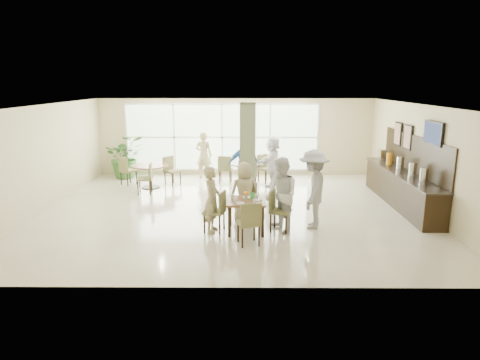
{
  "coord_description": "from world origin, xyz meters",
  "views": [
    {
      "loc": [
        0.27,
        -11.1,
        3.38
      ],
      "look_at": [
        0.2,
        -1.2,
        1.1
      ],
      "focal_mm": 32.0,
      "sensor_mm": 36.0,
      "label": 1
    }
  ],
  "objects_px": {
    "buffet_counter": "(402,186)",
    "adult_a": "(244,165)",
    "main_table": "(246,204)",
    "potted_plant": "(126,157)",
    "teen_far": "(245,192)",
    "teen_left": "(212,200)",
    "round_table_right": "(246,168)",
    "teen_right": "(281,195)",
    "adult_b": "(272,161)",
    "round_table_left": "(150,170)",
    "teen_standing": "(313,189)",
    "adult_standing": "(204,155)"
  },
  "relations": [
    {
      "from": "round_table_right",
      "to": "adult_standing",
      "type": "bearing_deg",
      "value": 145.5
    },
    {
      "from": "teen_far",
      "to": "buffet_counter",
      "type": "bearing_deg",
      "value": -174.92
    },
    {
      "from": "teen_left",
      "to": "round_table_right",
      "type": "bearing_deg",
      "value": -1.43
    },
    {
      "from": "round_table_left",
      "to": "adult_standing",
      "type": "relative_size",
      "value": 0.71
    },
    {
      "from": "main_table",
      "to": "adult_b",
      "type": "xyz_separation_m",
      "value": [
        0.9,
        4.5,
        0.18
      ]
    },
    {
      "from": "adult_b",
      "to": "buffet_counter",
      "type": "bearing_deg",
      "value": 78.1
    },
    {
      "from": "round_table_right",
      "to": "teen_right",
      "type": "height_order",
      "value": "teen_right"
    },
    {
      "from": "main_table",
      "to": "potted_plant",
      "type": "xyz_separation_m",
      "value": [
        -4.27,
        5.68,
        0.12
      ]
    },
    {
      "from": "potted_plant",
      "to": "teen_left",
      "type": "bearing_deg",
      "value": -58.39
    },
    {
      "from": "round_table_right",
      "to": "teen_left",
      "type": "xyz_separation_m",
      "value": [
        -0.81,
        -4.55,
        0.19
      ]
    },
    {
      "from": "buffet_counter",
      "to": "adult_b",
      "type": "bearing_deg",
      "value": 146.73
    },
    {
      "from": "teen_far",
      "to": "teen_standing",
      "type": "bearing_deg",
      "value": 150.97
    },
    {
      "from": "potted_plant",
      "to": "adult_standing",
      "type": "xyz_separation_m",
      "value": [
        2.81,
        -0.1,
        0.07
      ]
    },
    {
      "from": "round_table_right",
      "to": "teen_far",
      "type": "bearing_deg",
      "value": -91.02
    },
    {
      "from": "round_table_right",
      "to": "potted_plant",
      "type": "relative_size",
      "value": 0.71
    },
    {
      "from": "main_table",
      "to": "round_table_left",
      "type": "distance_m",
      "value": 5.22
    },
    {
      "from": "buffet_counter",
      "to": "potted_plant",
      "type": "relative_size",
      "value": 3.05
    },
    {
      "from": "teen_far",
      "to": "teen_right",
      "type": "distance_m",
      "value": 1.12
    },
    {
      "from": "potted_plant",
      "to": "round_table_left",
      "type": "bearing_deg",
      "value": -51.61
    },
    {
      "from": "teen_left",
      "to": "teen_standing",
      "type": "distance_m",
      "value": 2.38
    },
    {
      "from": "adult_a",
      "to": "adult_b",
      "type": "xyz_separation_m",
      "value": [
        0.95,
        0.84,
        -0.02
      ]
    },
    {
      "from": "round_table_right",
      "to": "main_table",
      "type": "bearing_deg",
      "value": -90.48
    },
    {
      "from": "potted_plant",
      "to": "round_table_right",
      "type": "bearing_deg",
      "value": -14.74
    },
    {
      "from": "round_table_left",
      "to": "adult_a",
      "type": "distance_m",
      "value": 3.11
    },
    {
      "from": "teen_far",
      "to": "teen_right",
      "type": "bearing_deg",
      "value": 124.65
    },
    {
      "from": "adult_a",
      "to": "adult_b",
      "type": "height_order",
      "value": "adult_a"
    },
    {
      "from": "round_table_left",
      "to": "teen_right",
      "type": "bearing_deg",
      "value": -46.99
    },
    {
      "from": "teen_far",
      "to": "teen_standing",
      "type": "relative_size",
      "value": 0.79
    },
    {
      "from": "buffet_counter",
      "to": "adult_a",
      "type": "bearing_deg",
      "value": 162.02
    },
    {
      "from": "potted_plant",
      "to": "teen_standing",
      "type": "relative_size",
      "value": 0.83
    },
    {
      "from": "round_table_right",
      "to": "buffet_counter",
      "type": "bearing_deg",
      "value": -28.19
    },
    {
      "from": "round_table_left",
      "to": "round_table_right",
      "type": "distance_m",
      "value": 3.15
    },
    {
      "from": "buffet_counter",
      "to": "adult_b",
      "type": "relative_size",
      "value": 2.84
    },
    {
      "from": "round_table_left",
      "to": "buffet_counter",
      "type": "xyz_separation_m",
      "value": [
        7.45,
        -1.97,
        -0.04
      ]
    },
    {
      "from": "round_table_left",
      "to": "teen_far",
      "type": "relative_size",
      "value": 0.8
    },
    {
      "from": "round_table_left",
      "to": "potted_plant",
      "type": "relative_size",
      "value": 0.77
    },
    {
      "from": "teen_standing",
      "to": "teen_far",
      "type": "bearing_deg",
      "value": -90.21
    },
    {
      "from": "teen_left",
      "to": "teen_far",
      "type": "distance_m",
      "value": 1.07
    },
    {
      "from": "main_table",
      "to": "round_table_right",
      "type": "distance_m",
      "value": 4.55
    },
    {
      "from": "adult_standing",
      "to": "teen_far",
      "type": "bearing_deg",
      "value": 122.16
    },
    {
      "from": "main_table",
      "to": "teen_right",
      "type": "bearing_deg",
      "value": 1.61
    },
    {
      "from": "round_table_right",
      "to": "teen_standing",
      "type": "bearing_deg",
      "value": -70.06
    },
    {
      "from": "adult_standing",
      "to": "potted_plant",
      "type": "bearing_deg",
      "value": 13.49
    },
    {
      "from": "main_table",
      "to": "adult_standing",
      "type": "bearing_deg",
      "value": 104.71
    },
    {
      "from": "teen_right",
      "to": "adult_a",
      "type": "height_order",
      "value": "teen_right"
    },
    {
      "from": "round_table_right",
      "to": "teen_standing",
      "type": "relative_size",
      "value": 0.59
    },
    {
      "from": "buffet_counter",
      "to": "round_table_right",
      "type": "bearing_deg",
      "value": 151.81
    },
    {
      "from": "buffet_counter",
      "to": "teen_far",
      "type": "xyz_separation_m",
      "value": [
        -4.39,
        -1.47,
        0.19
      ]
    },
    {
      "from": "buffet_counter",
      "to": "main_table",
      "type": "bearing_deg",
      "value": -152.88
    },
    {
      "from": "teen_standing",
      "to": "adult_standing",
      "type": "distance_m",
      "value": 6.08
    }
  ]
}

